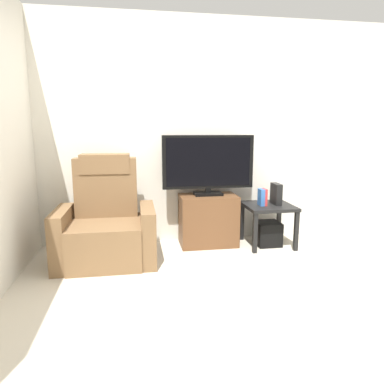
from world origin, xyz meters
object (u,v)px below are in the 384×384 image
at_px(tv_stand, 208,220).
at_px(game_console, 276,194).
at_px(side_table, 268,211).
at_px(book_leftmost, 261,197).
at_px(book_middle, 264,197).
at_px(television, 208,164).
at_px(recliner_armchair, 106,225).
at_px(subwoofer_box, 267,233).

bearing_deg(tv_stand, game_console, -8.32).
height_order(side_table, book_leftmost, book_leftmost).
bearing_deg(tv_stand, book_leftmost, -13.79).
distance_m(tv_stand, book_middle, 0.70).
distance_m(television, book_middle, 0.74).
bearing_deg(recliner_armchair, subwoofer_box, -1.76).
bearing_deg(subwoofer_box, tv_stand, 169.79).
xyz_separation_m(television, subwoofer_box, (0.68, -0.14, -0.81)).
bearing_deg(television, recliner_armchair, -164.34).
distance_m(television, game_console, 0.86).
bearing_deg(game_console, side_table, -173.66).
bearing_deg(subwoofer_box, book_middle, -161.98).
xyz_separation_m(recliner_armchair, book_middle, (1.75, 0.15, 0.20)).
relative_size(television, book_leftmost, 5.57).
distance_m(recliner_armchair, book_middle, 1.77).
bearing_deg(recliner_armchair, television, 8.40).
relative_size(subwoofer_box, book_middle, 1.44).
bearing_deg(television, game_console, -9.69).
bearing_deg(subwoofer_box, recliner_armchair, -174.50).
relative_size(subwoofer_box, book_leftmost, 1.46).
xyz_separation_m(television, side_table, (0.68, -0.14, -0.55)).
bearing_deg(book_middle, side_table, 18.02).
height_order(television, side_table, television).
bearing_deg(book_leftmost, book_middle, 0.00).
height_order(subwoofer_box, book_leftmost, book_leftmost).
xyz_separation_m(recliner_armchair, book_leftmost, (1.71, 0.15, 0.20)).
distance_m(subwoofer_box, book_middle, 0.44).
relative_size(television, game_console, 4.32).
bearing_deg(book_middle, television, 165.40).
height_order(side_table, subwoofer_box, side_table).
bearing_deg(side_table, game_console, 6.34).
relative_size(tv_stand, subwoofer_box, 2.38).
bearing_deg(book_leftmost, game_console, 8.97).
height_order(side_table, game_console, game_console).
relative_size(recliner_armchair, game_console, 4.45).
relative_size(side_table, book_leftmost, 2.87).
height_order(television, recliner_armchair, television).
height_order(tv_stand, side_table, tv_stand).
relative_size(book_leftmost, game_console, 0.78).
distance_m(book_leftmost, book_middle, 0.04).
xyz_separation_m(tv_stand, television, (-0.00, 0.02, 0.65)).
xyz_separation_m(subwoofer_box, game_console, (0.09, 0.01, 0.46)).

